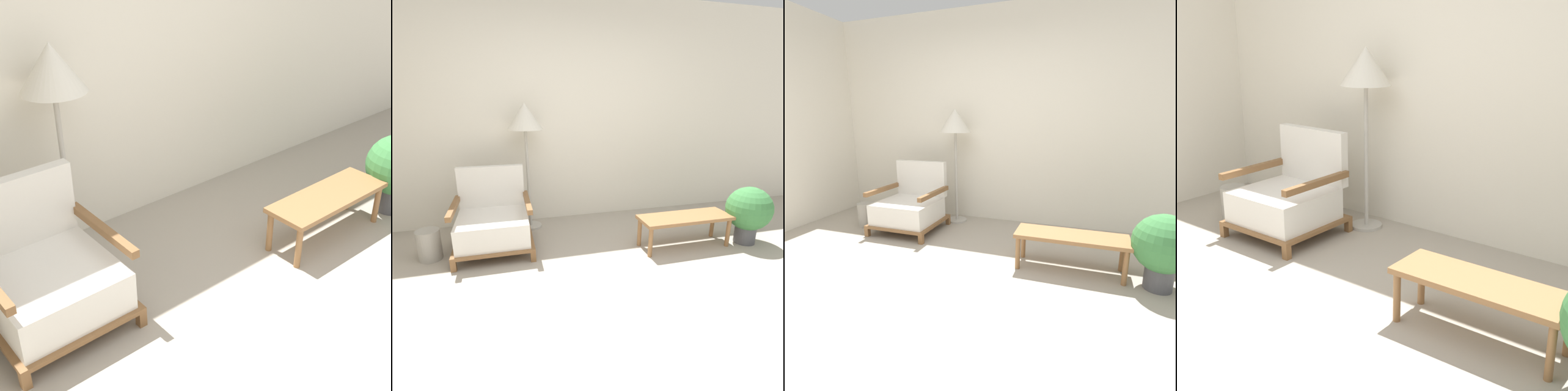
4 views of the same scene
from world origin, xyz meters
TOP-DOWN VIEW (x-y plane):
  - ground_plane at (0.00, 0.00)m, footprint 14.00×14.00m
  - wall_back at (0.00, 2.27)m, footprint 8.00×0.06m
  - armchair at (-0.98, 1.50)m, footprint 0.77×0.75m
  - floor_lamp at (-0.57, 1.99)m, footprint 0.41×0.41m
  - coffee_table at (0.96, 1.03)m, footprint 0.98×0.34m
  - vase at (-1.60, 1.42)m, footprint 0.22×0.22m

SIDE VIEW (x-z plane):
  - ground_plane at x=0.00m, z-range 0.00..0.00m
  - vase at x=-1.60m, z-range 0.00..0.30m
  - coffee_table at x=0.96m, z-range 0.12..0.47m
  - armchair at x=-0.98m, z-range -0.11..0.71m
  - floor_lamp at x=-0.57m, z-range 0.53..2.01m
  - wall_back at x=0.00m, z-range 0.00..2.70m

